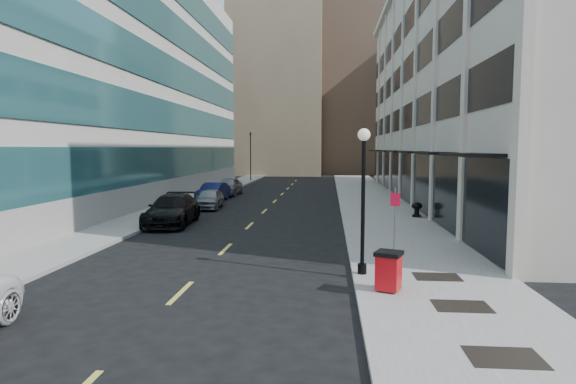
% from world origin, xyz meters
% --- Properties ---
extents(ground, '(160.00, 160.00, 0.00)m').
position_xyz_m(ground, '(0.00, 0.00, 0.00)').
color(ground, black).
rests_on(ground, ground).
extents(sidewalk_right, '(5.00, 80.00, 0.15)m').
position_xyz_m(sidewalk_right, '(7.50, 20.00, 0.07)').
color(sidewalk_right, gray).
rests_on(sidewalk_right, ground).
extents(sidewalk_left, '(3.00, 80.00, 0.15)m').
position_xyz_m(sidewalk_left, '(-6.50, 20.00, 0.07)').
color(sidewalk_left, gray).
rests_on(sidewalk_left, ground).
extents(building_right, '(15.30, 46.50, 18.25)m').
position_xyz_m(building_right, '(16.94, 26.99, 8.99)').
color(building_right, beige).
rests_on(building_right, ground).
extents(building_left, '(16.14, 46.00, 20.00)m').
position_xyz_m(building_left, '(-15.95, 27.00, 9.99)').
color(building_left, silver).
rests_on(building_left, ground).
extents(skyline_tan_near, '(14.00, 18.00, 28.00)m').
position_xyz_m(skyline_tan_near, '(-4.00, 68.00, 14.00)').
color(skyline_tan_near, '#857257').
rests_on(skyline_tan_near, ground).
extents(skyline_brown, '(12.00, 16.00, 34.00)m').
position_xyz_m(skyline_brown, '(8.00, 72.00, 17.00)').
color(skyline_brown, '#4E392F').
rests_on(skyline_brown, ground).
extents(skyline_tan_far, '(12.00, 14.00, 22.00)m').
position_xyz_m(skyline_tan_far, '(-14.00, 78.00, 11.00)').
color(skyline_tan_far, '#857257').
rests_on(skyline_tan_far, ground).
extents(skyline_stone, '(10.00, 14.00, 20.00)m').
position_xyz_m(skyline_stone, '(18.00, 66.00, 10.00)').
color(skyline_stone, beige).
rests_on(skyline_stone, ground).
extents(grate_near, '(1.40, 1.00, 0.01)m').
position_xyz_m(grate_near, '(7.60, -2.00, 0.15)').
color(grate_near, black).
rests_on(grate_near, sidewalk_right).
extents(grate_mid, '(1.40, 1.00, 0.01)m').
position_xyz_m(grate_mid, '(7.60, 1.00, 0.15)').
color(grate_mid, black).
rests_on(grate_mid, sidewalk_right).
extents(grate_far, '(1.40, 1.00, 0.01)m').
position_xyz_m(grate_far, '(7.60, 3.80, 0.15)').
color(grate_far, black).
rests_on(grate_far, sidewalk_right).
extents(road_centerline, '(0.15, 68.20, 0.01)m').
position_xyz_m(road_centerline, '(0.00, 17.00, 0.01)').
color(road_centerline, '#D8CC4C').
rests_on(road_centerline, ground).
extents(traffic_signal, '(0.66, 0.66, 6.98)m').
position_xyz_m(traffic_signal, '(-5.50, 48.00, 5.72)').
color(traffic_signal, black).
rests_on(traffic_signal, ground).
extents(car_black_pickup, '(2.67, 5.74, 1.62)m').
position_xyz_m(car_black_pickup, '(-4.21, 14.00, 0.81)').
color(car_black_pickup, black).
rests_on(car_black_pickup, ground).
extents(car_silver_sedan, '(1.88, 4.14, 1.38)m').
position_xyz_m(car_silver_sedan, '(-3.94, 21.00, 0.69)').
color(car_silver_sedan, gray).
rests_on(car_silver_sedan, ground).
extents(car_blue_sedan, '(1.95, 4.51, 1.44)m').
position_xyz_m(car_blue_sedan, '(-4.80, 25.56, 0.72)').
color(car_blue_sedan, '#151A51').
rests_on(car_blue_sedan, ground).
extents(car_grey_sedan, '(1.95, 4.65, 1.57)m').
position_xyz_m(car_grey_sedan, '(-4.58, 30.40, 0.79)').
color(car_grey_sedan, gray).
rests_on(car_grey_sedan, ground).
extents(trash_bin, '(0.90, 0.90, 1.13)m').
position_xyz_m(trash_bin, '(5.91, 2.19, 0.76)').
color(trash_bin, red).
rests_on(trash_bin, sidewalk_right).
extents(lamppost, '(0.39, 0.39, 4.71)m').
position_xyz_m(lamppost, '(5.30, 4.00, 2.92)').
color(lamppost, black).
rests_on(lamppost, sidewalk_right).
extents(sign_post, '(0.31, 0.11, 2.70)m').
position_xyz_m(sign_post, '(6.40, 4.76, 1.86)').
color(sign_post, slate).
rests_on(sign_post, sidewalk_right).
extents(urn_planter, '(0.62, 0.62, 0.86)m').
position_xyz_m(urn_planter, '(9.34, 17.12, 0.67)').
color(urn_planter, black).
rests_on(urn_planter, sidewalk_right).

